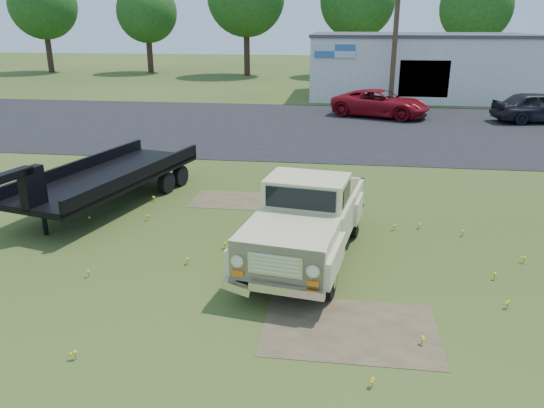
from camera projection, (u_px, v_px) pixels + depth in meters
The scene contains 14 objects.
ground at pixel (284, 253), 12.15m from camera, with size 140.00×140.00×0.00m, color #314616.
asphalt_lot at pixel (318, 127), 26.17m from camera, with size 90.00×14.00×0.02m, color black.
dirt_patch_a at pixel (350, 329), 9.15m from camera, with size 3.00×2.00×0.01m, color #4F412A.
dirt_patch_b at pixel (230, 200), 15.67m from camera, with size 2.20×1.60×0.01m, color #4F412A.
commercial_building at pixel (417, 65), 35.93m from camera, with size 14.20×8.20×4.15m.
utility_pole_mid at pixel (396, 27), 30.69m from camera, with size 1.60×0.30×9.00m.
treeline_a at pixel (43, 5), 51.03m from camera, with size 6.40×6.40×9.52m.
treeline_b at pixel (147, 12), 50.90m from camera, with size 5.76×5.76×8.57m.
treeline_d at pixel (358, 1), 47.58m from camera, with size 6.72×6.72×10.00m.
treeline_e at pixel (476, 7), 45.12m from camera, with size 6.08×6.08×9.04m.
vintage_pickup_truck at pixel (307, 218), 11.58m from camera, with size 2.04×5.24×1.90m, color beige, non-canonical shape.
flatbed_trailer at pixel (108, 173), 15.10m from camera, with size 2.25×6.75×1.84m, color black, non-canonical shape.
red_pickup at pixel (380, 104), 28.74m from camera, with size 2.39×5.18×1.44m, color maroon.
dark_sedan at pixel (539, 107), 27.14m from camera, with size 1.84×4.58×1.56m, color black.
Camera 1 is at (1.23, -11.03, 5.07)m, focal length 35.00 mm.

